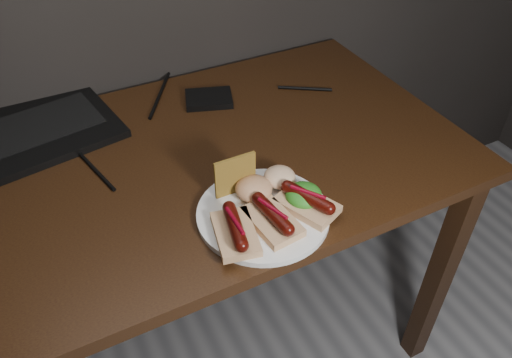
{
  "coord_description": "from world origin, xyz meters",
  "views": [
    {
      "loc": [
        -0.17,
        0.56,
        1.42
      ],
      "look_at": [
        0.15,
        1.18,
        0.82
      ],
      "focal_mm": 35.0,
      "sensor_mm": 36.0,
      "label": 1
    }
  ],
  "objects": [
    {
      "name": "salsa_mound",
      "position": [
        0.16,
        1.2,
        0.78
      ],
      "size": [
        0.07,
        0.07,
        0.04
      ],
      "primitive_type": "ellipsoid",
      "color": "#A72F10",
      "rests_on": "plate"
    },
    {
      "name": "salad_greens",
      "position": [
        0.23,
        1.14,
        0.78
      ],
      "size": [
        0.07,
        0.07,
        0.04
      ],
      "primitive_type": "ellipsoid",
      "color": "#1B5511",
      "rests_on": "plate"
    },
    {
      "name": "bread_sausage_right",
      "position": [
        0.23,
        1.12,
        0.78
      ],
      "size": [
        0.11,
        0.13,
        0.04
      ],
      "color": "#E0B484",
      "rests_on": "plate"
    },
    {
      "name": "desk_cables",
      "position": [
        -0.01,
        1.53,
        0.75
      ],
      "size": [
        0.93,
        0.4,
        0.01
      ],
      "color": "black",
      "rests_on": "desk"
    },
    {
      "name": "crispbread",
      "position": [
        0.13,
        1.22,
        0.8
      ],
      "size": [
        0.09,
        0.01,
        0.08
      ],
      "primitive_type": "cube",
      "color": "#AD832F",
      "rests_on": "plate"
    },
    {
      "name": "laptop",
      "position": [
        -0.22,
        1.69,
        0.8
      ],
      "size": [
        0.45,
        0.43,
        0.25
      ],
      "color": "black",
      "rests_on": "desk"
    },
    {
      "name": "bread_sausage_left",
      "position": [
        0.08,
        1.12,
        0.78
      ],
      "size": [
        0.09,
        0.13,
        0.04
      ],
      "color": "#E0B484",
      "rests_on": "plate"
    },
    {
      "name": "bread_sausage_center",
      "position": [
        0.15,
        1.11,
        0.78
      ],
      "size": [
        0.08,
        0.12,
        0.04
      ],
      "color": "#E0B484",
      "rests_on": "plate"
    },
    {
      "name": "plate",
      "position": [
        0.15,
        1.15,
        0.76
      ],
      "size": [
        0.31,
        0.31,
        0.01
      ],
      "primitive_type": "cylinder",
      "rotation": [
        0.0,
        0.0,
        -0.25
      ],
      "color": "white",
      "rests_on": "desk"
    },
    {
      "name": "hard_drive",
      "position": [
        0.22,
        1.57,
        0.76
      ],
      "size": [
        0.14,
        0.12,
        0.02
      ],
      "primitive_type": "cube",
      "rotation": [
        0.0,
        0.0,
        -0.33
      ],
      "color": "black",
      "rests_on": "desk"
    },
    {
      "name": "coleslaw_mound",
      "position": [
        0.22,
        1.21,
        0.78
      ],
      "size": [
        0.06,
        0.06,
        0.04
      ],
      "primitive_type": "ellipsoid",
      "color": "beige",
      "rests_on": "plate"
    },
    {
      "name": "desk",
      "position": [
        0.0,
        1.38,
        0.66
      ],
      "size": [
        1.4,
        0.7,
        0.75
      ],
      "color": "#341F0D",
      "rests_on": "ground"
    }
  ]
}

